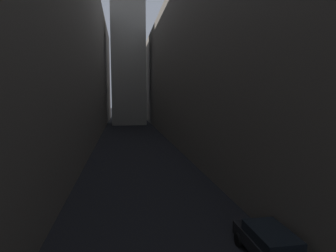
{
  "coord_description": "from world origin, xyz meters",
  "views": [
    {
      "loc": [
        -1.69,
        7.48,
        6.94
      ],
      "look_at": [
        0.0,
        17.82,
        5.83
      ],
      "focal_mm": 30.03,
      "sensor_mm": 36.0,
      "label": 1
    }
  ],
  "objects": [
    {
      "name": "ground_plane",
      "position": [
        0.0,
        48.0,
        0.0
      ],
      "size": [
        264.0,
        264.0,
        0.0
      ],
      "primitive_type": "plane",
      "color": "black"
    },
    {
      "name": "building_block_right",
      "position": [
        11.27,
        50.0,
        11.39
      ],
      "size": [
        11.54,
        108.0,
        22.77
      ],
      "primitive_type": "cube",
      "color": "#60594F",
      "rests_on": "ground"
    },
    {
      "name": "parked_car_right_third",
      "position": [
        4.4,
        17.72,
        0.73
      ],
      "size": [
        1.89,
        4.57,
        1.36
      ],
      "rotation": [
        0.0,
        0.0,
        1.57
      ],
      "color": "black",
      "rests_on": "ground"
    },
    {
      "name": "building_block_left",
      "position": [
        -12.46,
        50.0,
        12.99
      ],
      "size": [
        13.92,
        108.0,
        25.98
      ],
      "primitive_type": "cube",
      "color": "#60594F",
      "rests_on": "ground"
    }
  ]
}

